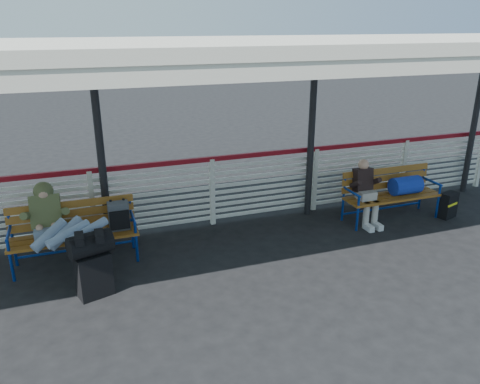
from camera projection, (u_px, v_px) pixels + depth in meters
name	position (u px, v px, depth m)	size (l,w,h in m)	color
ground	(251.00, 274.00, 6.66)	(60.00, 60.00, 0.00)	black
fence	(212.00, 189.00, 8.12)	(12.08, 0.08, 1.24)	silver
canopy	(230.00, 49.00, 6.39)	(12.60, 3.60, 3.16)	silver
luggage_stack	(92.00, 262.00, 6.00)	(0.60, 0.45, 0.89)	black
bench_left	(86.00, 225.00, 6.87)	(1.80, 0.56, 0.92)	#8E551B
bench_right	(397.00, 188.00, 8.40)	(1.80, 0.56, 0.92)	#8E551B
traveler_man	(61.00, 228.00, 6.41)	(0.94, 1.63, 0.77)	#869CB4
companion_person	(366.00, 192.00, 8.17)	(0.32, 0.66, 1.15)	#ACA59C
suitcase_side	(448.00, 205.00, 8.54)	(0.38, 0.30, 0.48)	black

